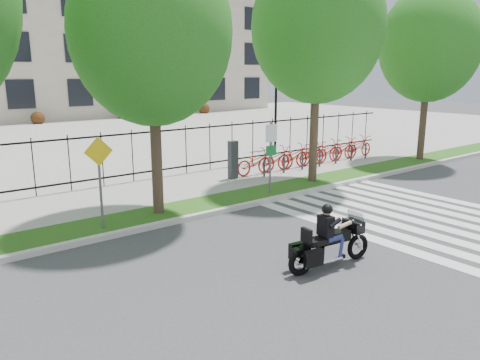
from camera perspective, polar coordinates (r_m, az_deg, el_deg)
ground at (r=11.35m, az=8.28°, el=-9.18°), size 120.00×120.00×0.00m
curb at (r=14.27m, az=-3.78°, el=-4.09°), size 60.00×0.20×0.15m
grass_verge at (r=14.95m, az=-5.64°, el=-3.33°), size 60.00×1.50×0.15m
sidewalk at (r=17.03m, az=-10.23°, el=-1.44°), size 60.00×3.50×0.15m
plaza at (r=33.32m, az=-24.82°, el=4.53°), size 80.00×34.00×0.10m
crosswalk_stripes at (r=15.06m, az=21.04°, el=-4.31°), size 5.70×8.00×0.01m
iron_fence at (r=18.34m, az=-12.97°, el=2.90°), size 30.00×0.06×2.00m
lamp_post_right at (r=26.11m, az=4.41°, el=10.64°), size 1.06×0.70×4.25m
street_tree_1 at (r=13.76m, az=-10.75°, el=17.28°), size 4.54×4.54×7.81m
street_tree_2 at (r=17.96m, az=9.45°, el=17.97°), size 4.84×4.84×8.51m
street_tree_3 at (r=24.08m, az=22.11°, el=15.05°), size 4.61×4.61×8.02m
bike_share_station at (r=21.41m, az=8.62°, el=3.20°), size 8.97×0.89×1.50m
sign_pole_regulatory at (r=16.04m, az=3.77°, el=3.93°), size 0.50×0.09×2.50m
sign_pole_warning at (r=12.83m, az=-16.75°, el=1.13°), size 0.78×0.09×2.49m
motorcycle_rider at (r=10.65m, az=10.94°, el=-7.38°), size 2.31×0.79×1.78m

